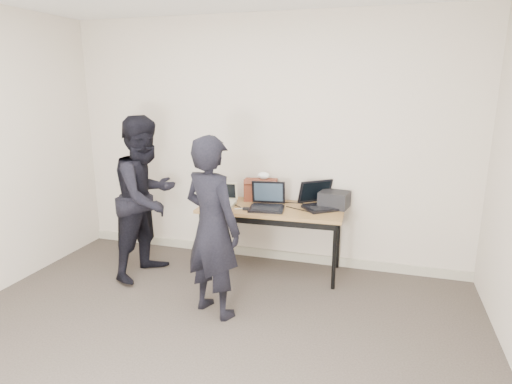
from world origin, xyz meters
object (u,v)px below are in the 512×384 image
at_px(laptop_right, 320,202).
at_px(desk, 271,213).
at_px(laptop_center, 267,203).
at_px(laptop_beige, 222,200).
at_px(person_observer, 147,198).
at_px(leather_satchel, 261,189).
at_px(person_typist, 212,228).
at_px(equipment_box, 334,199).

bearing_deg(laptop_right, desk, 158.58).
bearing_deg(laptop_center, laptop_beige, 171.44).
height_order(laptop_beige, laptop_right, laptop_right).
xyz_separation_m(desk, person_observer, (-1.22, -0.42, 0.18)).
bearing_deg(laptop_right, leather_satchel, 135.05).
xyz_separation_m(laptop_beige, laptop_center, (0.50, -0.00, 0.02)).
distance_m(laptop_right, person_observer, 1.80).
xyz_separation_m(leather_satchel, person_typist, (-0.08, -1.20, -0.06)).
bearing_deg(equipment_box, person_observer, -161.83).
bearing_deg(desk, equipment_box, 14.89).
relative_size(desk, person_observer, 0.91).
bearing_deg(desk, laptop_center, -125.26).
xyz_separation_m(laptop_beige, laptop_right, (1.02, 0.19, 0.02)).
relative_size(laptop_beige, equipment_box, 1.02).
bearing_deg(laptop_center, laptop_right, 12.25).
height_order(laptop_beige, person_observer, person_observer).
bearing_deg(person_typist, person_observer, -7.92).
relative_size(leather_satchel, equipment_box, 1.32).
bearing_deg(laptop_center, equipment_box, 11.98).
height_order(leather_satchel, equipment_box, leather_satchel).
relative_size(desk, laptop_right, 2.96).
bearing_deg(person_observer, laptop_beige, -50.16).
xyz_separation_m(laptop_right, person_typist, (-0.75, -1.12, 0.01)).
bearing_deg(equipment_box, laptop_right, -161.04).
bearing_deg(laptop_right, person_observer, 160.32).
bearing_deg(laptop_beige, person_typist, -78.48).
distance_m(desk, laptop_right, 0.52).
xyz_separation_m(laptop_beige, person_observer, (-0.69, -0.37, 0.07)).
height_order(person_typist, person_observer, person_observer).
bearing_deg(leather_satchel, laptop_center, -71.56).
relative_size(laptop_beige, leather_satchel, 0.78).
height_order(laptop_center, laptop_right, laptop_right).
xyz_separation_m(laptop_center, person_typist, (-0.23, -0.93, 0.01)).
relative_size(desk, laptop_center, 3.87).
distance_m(desk, leather_satchel, 0.34).
relative_size(desk, laptop_beige, 5.10).
relative_size(equipment_box, person_typist, 0.18).
relative_size(person_typist, person_observer, 0.94).
relative_size(laptop_center, person_typist, 0.25).
xyz_separation_m(person_typist, person_observer, (-0.96, 0.56, 0.05)).
bearing_deg(person_typist, laptop_center, -81.63).
xyz_separation_m(desk, leather_satchel, (-0.18, 0.23, 0.19)).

